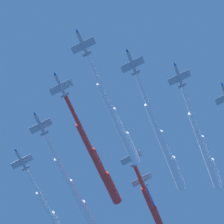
{
  "coord_description": "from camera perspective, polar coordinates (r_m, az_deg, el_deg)",
  "views": [
    {
      "loc": [
        57.44,
        74.5,
        20.58
      ],
      "look_at": [
        0.0,
        0.0,
        194.12
      ],
      "focal_mm": 89.17,
      "sensor_mm": 36.0,
      "label": 1
    }
  ],
  "objects": [
    {
      "name": "jet_starboard_mid",
      "position": [
        218.26,
        -3.76,
        -8.38
      ],
      "size": [
        49.93,
        32.11,
        4.4
      ],
      "color": "#9EA3AD"
    },
    {
      "name": "jet_starboard_inner",
      "position": [
        209.6,
        -1.37,
        -5.38
      ],
      "size": [
        52.9,
        33.29,
        4.39
      ],
      "color": "#9EA3AD"
    },
    {
      "name": "jet_lead",
      "position": [
        199.66,
        0.69,
        -1.24
      ],
      "size": [
        50.12,
        31.49,
        4.37
      ],
      "color": "#9EA3AD"
    },
    {
      "name": "jet_trail_port",
      "position": [
        224.55,
        4.73,
        -10.92
      ],
      "size": [
        47.85,
        31.04,
        4.43
      ],
      "color": "#9EA3AD"
    },
    {
      "name": "jet_port_mid",
      "position": [
        210.99,
        9.54,
        -3.95
      ],
      "size": [
        49.39,
        31.92,
        4.36
      ],
      "color": "#9EA3AD"
    },
    {
      "name": "jet_port_inner",
      "position": [
        204.47,
        5.52,
        -3.69
      ],
      "size": [
        53.83,
        34.47,
        4.44
      ],
      "color": "#9EA3AD"
    }
  ]
}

